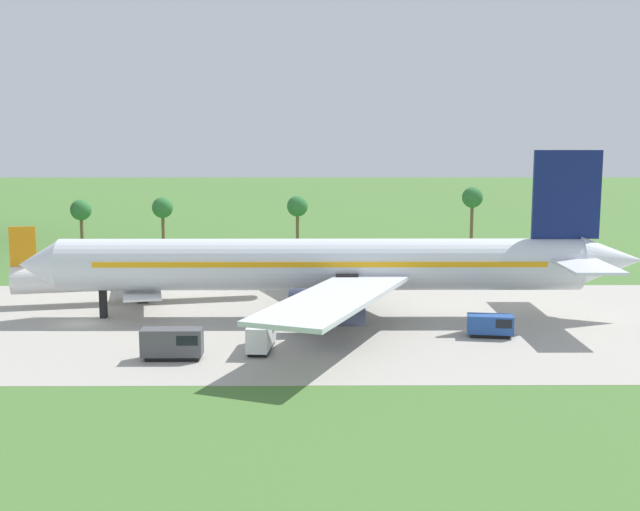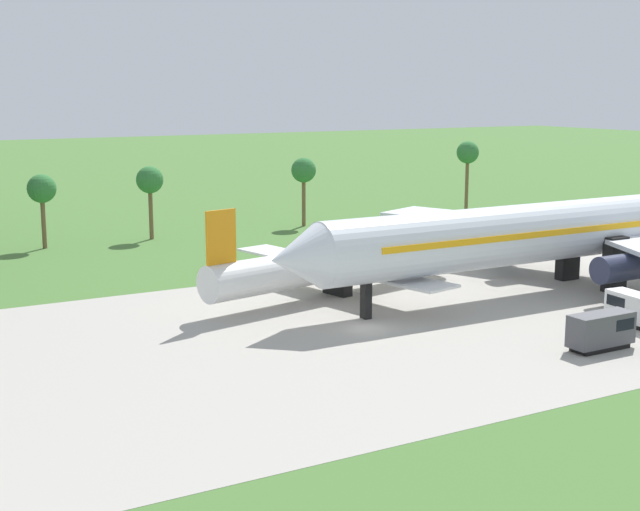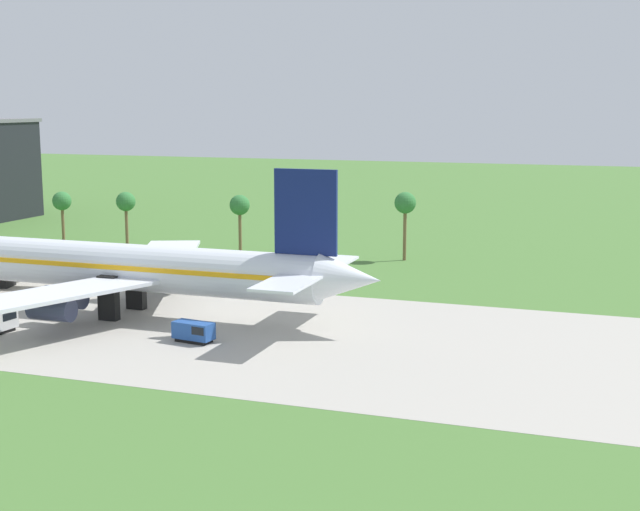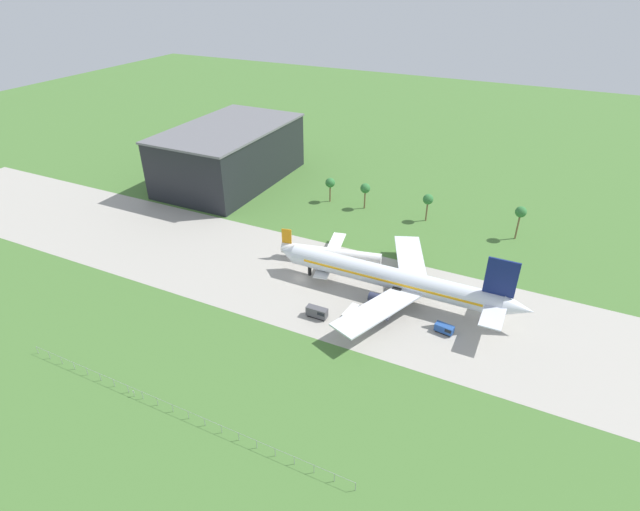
{
  "view_description": "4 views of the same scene",
  "coord_description": "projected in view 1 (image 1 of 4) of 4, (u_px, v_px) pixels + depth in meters",
  "views": [
    {
      "loc": [
        25.48,
        -85.3,
        20.39
      ],
      "look_at": [
        26.08,
        2.77,
        7.07
      ],
      "focal_mm": 45.0,
      "sensor_mm": 36.0,
      "label": 1
    },
    {
      "loc": [
        -39.17,
        -61.05,
        19.93
      ],
      "look_at": [
        -2.85,
        2.77,
        6.07
      ],
      "focal_mm": 50.0,
      "sensor_mm": 36.0,
      "label": 2
    },
    {
      "loc": [
        88.06,
        -91.19,
        26.05
      ],
      "look_at": [
        55.02,
        2.77,
        8.94
      ],
      "focal_mm": 50.0,
      "sensor_mm": 36.0,
      "label": 3
    },
    {
      "loc": [
        57.87,
        -105.71,
        79.17
      ],
      "look_at": [
        4.02,
        5.0,
        6.0
      ],
      "focal_mm": 28.0,
      "sensor_mm": 36.0,
      "label": 4
    }
  ],
  "objects": [
    {
      "name": "ground_plane",
      "position": [
        81.0,
        324.0,
        87.21
      ],
      "size": [
        600.0,
        600.0,
        0.0
      ],
      "primitive_type": "plane",
      "color": "#477233"
    },
    {
      "name": "taxiway_strip",
      "position": [
        81.0,
        324.0,
        87.21
      ],
      "size": [
        320.0,
        44.0,
        0.02
      ],
      "color": "#A8A399",
      "rests_on": "ground_plane"
    },
    {
      "name": "jet_airliner",
      "position": [
        335.0,
        265.0,
        89.24
      ],
      "size": [
        69.65,
        53.91,
        18.71
      ],
      "color": "silver",
      "rests_on": "ground_plane"
    },
    {
      "name": "regional_aircraft",
      "position": [
        141.0,
        276.0,
        98.45
      ],
      "size": [
        30.54,
        27.69,
        9.63
      ],
      "color": "white",
      "rests_on": "ground_plane"
    },
    {
      "name": "baggage_tug",
      "position": [
        262.0,
        335.0,
        76.51
      ],
      "size": [
        2.54,
        6.34,
        2.75
      ],
      "color": "black",
      "rests_on": "ground_plane"
    },
    {
      "name": "fuel_truck",
      "position": [
        492.0,
        325.0,
        81.34
      ],
      "size": [
        4.81,
        2.63,
        2.27
      ],
      "color": "black",
      "rests_on": "ground_plane"
    },
    {
      "name": "catering_van",
      "position": [
        174.0,
        343.0,
        73.08
      ],
      "size": [
        5.56,
        2.05,
        2.89
      ],
      "color": "black",
      "rests_on": "ground_plane"
    },
    {
      "name": "palm_tree_row",
      "position": [
        254.0,
        207.0,
        137.68
      ],
      "size": [
        70.94,
        3.6,
        11.49
      ],
      "color": "brown",
      "rests_on": "ground_plane"
    }
  ]
}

